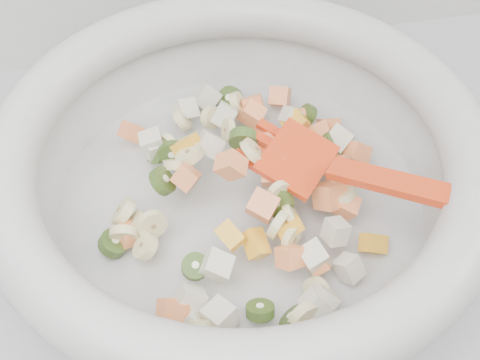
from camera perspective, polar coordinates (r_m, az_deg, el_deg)
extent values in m
cylinder|color=#B7B7B5|center=(0.57, 0.00, -2.58)|extent=(0.36, 0.36, 0.02)
torus|color=#B7B7B5|center=(0.51, 0.00, 3.11)|extent=(0.43, 0.43, 0.05)
cylinder|color=beige|center=(0.61, -5.44, 5.70)|extent=(0.02, 0.03, 0.03)
cylinder|color=beige|center=(0.53, -9.88, -4.05)|extent=(0.03, 0.03, 0.03)
cylinder|color=beige|center=(0.51, 3.73, -1.24)|extent=(0.03, 0.02, 0.03)
cylinder|color=beige|center=(0.54, -11.01, -3.01)|extent=(0.03, 0.03, 0.03)
cylinder|color=beige|center=(0.61, -2.74, 5.95)|extent=(0.03, 0.03, 0.03)
cylinder|color=beige|center=(0.54, 6.03, 0.76)|extent=(0.03, 0.03, 0.03)
cylinder|color=beige|center=(0.51, 4.98, -3.48)|extent=(0.02, 0.04, 0.03)
cylinder|color=beige|center=(0.50, 4.93, -5.49)|extent=(0.02, 0.02, 0.03)
cylinder|color=beige|center=(0.48, -3.68, -13.52)|extent=(0.03, 0.03, 0.03)
cylinder|color=beige|center=(0.62, -0.25, 7.33)|extent=(0.02, 0.03, 0.03)
cylinder|color=beige|center=(0.50, 3.61, -4.27)|extent=(0.03, 0.03, 0.03)
cylinder|color=beige|center=(0.58, -1.12, 4.76)|extent=(0.01, 0.02, 0.03)
cylinder|color=beige|center=(0.52, -8.35, -4.21)|extent=(0.03, 0.02, 0.03)
cylinder|color=beige|center=(0.53, -10.87, -5.06)|extent=(0.03, 0.02, 0.03)
cylinder|color=beige|center=(0.58, 5.64, 3.76)|extent=(0.02, 0.03, 0.02)
cylinder|color=beige|center=(0.52, -8.97, -6.28)|extent=(0.03, 0.03, 0.03)
cylinder|color=beige|center=(0.54, 9.57, -1.44)|extent=(0.04, 0.03, 0.03)
cylinder|color=beige|center=(0.55, 7.66, 1.20)|extent=(0.03, 0.02, 0.03)
cylinder|color=beige|center=(0.58, -6.54, 3.22)|extent=(0.02, 0.04, 0.04)
cylinder|color=beige|center=(0.48, 6.15, -12.82)|extent=(0.04, 0.02, 0.04)
cylinder|color=beige|center=(0.55, -6.07, 1.49)|extent=(0.03, 0.03, 0.03)
cylinder|color=beige|center=(0.50, 7.32, -10.48)|extent=(0.02, 0.04, 0.04)
cylinder|color=beige|center=(0.55, 9.68, -0.54)|extent=(0.02, 0.03, 0.03)
cylinder|color=beige|center=(0.53, 1.28, 2.71)|extent=(0.03, 0.03, 0.03)
cylinder|color=beige|center=(0.55, -4.81, 2.37)|extent=(0.04, 0.04, 0.02)
cylinder|color=beige|center=(0.55, 5.97, 1.65)|extent=(0.02, 0.03, 0.03)
cube|color=#F0A84B|center=(0.59, 10.97, 2.56)|extent=(0.03, 0.03, 0.03)
cube|color=#F0A84B|center=(0.61, 7.81, 4.23)|extent=(0.03, 0.02, 0.03)
cube|color=#F0A84B|center=(0.49, -5.65, -12.49)|extent=(0.03, 0.03, 0.03)
cube|color=#F0A84B|center=(0.51, -0.87, 1.40)|extent=(0.03, 0.02, 0.03)
cube|color=#F0A84B|center=(0.50, 4.72, -7.29)|extent=(0.02, 0.03, 0.03)
cube|color=#F0A84B|center=(0.53, 3.19, 0.66)|extent=(0.03, 0.03, 0.03)
cube|color=#F0A84B|center=(0.61, -10.30, 4.51)|extent=(0.03, 0.03, 0.03)
cube|color=#F0A84B|center=(0.49, -6.68, -12.15)|extent=(0.03, 0.02, 0.03)
cube|color=#F0A84B|center=(0.62, 8.43, 5.01)|extent=(0.02, 0.03, 0.03)
cube|color=#F0A84B|center=(0.56, 2.80, 3.73)|extent=(0.02, 0.02, 0.02)
cube|color=#F0A84B|center=(0.51, 7.34, -7.51)|extent=(0.03, 0.03, 0.03)
cube|color=#F0A84B|center=(0.61, 1.12, 6.29)|extent=(0.03, 0.03, 0.03)
cube|color=#F0A84B|center=(0.61, 5.20, 5.51)|extent=(0.03, 0.03, 0.03)
cube|color=#F0A84B|center=(0.53, -10.57, -5.10)|extent=(0.02, 0.02, 0.02)
cube|color=#F0A84B|center=(0.54, 8.54, -1.48)|extent=(0.03, 0.04, 0.04)
cube|color=#F0A84B|center=(0.53, -5.10, 0.26)|extent=(0.03, 0.03, 0.03)
cube|color=#F0A84B|center=(0.64, 3.80, 7.90)|extent=(0.03, 0.03, 0.03)
cube|color=#F0A84B|center=(0.62, 1.33, 7.01)|extent=(0.03, 0.03, 0.03)
cube|color=#F0A84B|center=(0.56, 9.16, 1.32)|extent=(0.03, 0.04, 0.03)
cube|color=#F0A84B|center=(0.50, 2.18, -2.45)|extent=(0.03, 0.04, 0.03)
cube|color=#F0A84B|center=(0.54, 10.14, -2.44)|extent=(0.03, 0.03, 0.03)
cylinder|color=#5C8E2F|center=(0.55, 0.37, 3.89)|extent=(0.04, 0.02, 0.04)
cylinder|color=#5C8E2F|center=(0.58, -7.97, 2.63)|extent=(0.02, 0.03, 0.03)
cylinder|color=#5C8E2F|center=(0.51, 3.73, -2.20)|extent=(0.03, 0.04, 0.03)
cylinder|color=#5C8E2F|center=(0.53, -7.35, -0.09)|extent=(0.03, 0.04, 0.03)
cylinder|color=#5C8E2F|center=(0.59, 9.04, 3.50)|extent=(0.03, 0.03, 0.03)
cylinder|color=#5C8E2F|center=(0.49, -4.29, -8.19)|extent=(0.03, 0.03, 0.02)
cylinder|color=#5C8E2F|center=(0.49, 5.14, -13.06)|extent=(0.03, 0.03, 0.03)
cylinder|color=#5C8E2F|center=(0.49, 1.92, -12.25)|extent=(0.03, 0.03, 0.02)
cylinder|color=#5C8E2F|center=(0.62, 6.35, 6.16)|extent=(0.02, 0.02, 0.02)
cylinder|color=#5C8E2F|center=(0.53, -11.89, -5.87)|extent=(0.03, 0.03, 0.03)
cylinder|color=#5C8E2F|center=(0.65, -0.94, 7.75)|extent=(0.04, 0.03, 0.03)
cylinder|color=#5C8E2F|center=(0.57, -6.48, 2.60)|extent=(0.03, 0.02, 0.03)
cube|color=beige|center=(0.50, 7.13, -7.25)|extent=(0.03, 0.03, 0.03)
cube|color=beige|center=(0.49, -2.25, -8.07)|extent=(0.03, 0.03, 0.03)
cube|color=beige|center=(0.48, -1.91, -12.87)|extent=(0.03, 0.03, 0.02)
cube|color=beige|center=(0.58, -8.29, 3.49)|extent=(0.03, 0.02, 0.02)
cube|color=beige|center=(0.49, 7.81, -10.96)|extent=(0.03, 0.03, 0.03)
cube|color=beige|center=(0.56, -2.87, 3.36)|extent=(0.03, 0.03, 0.03)
cube|color=beige|center=(0.62, -5.27, 6.56)|extent=(0.03, 0.03, 0.03)
cube|color=beige|center=(0.49, 7.11, -11.75)|extent=(0.03, 0.03, 0.03)
cube|color=beige|center=(0.58, -8.05, 2.96)|extent=(0.02, 0.02, 0.02)
cube|color=beige|center=(0.49, -4.59, -13.16)|extent=(0.03, 0.02, 0.03)
cube|color=beige|center=(0.65, -3.20, 7.86)|extent=(0.03, 0.03, 0.04)
cube|color=beige|center=(0.60, -1.53, 6.14)|extent=(0.03, 0.03, 0.04)
cube|color=beige|center=(0.51, 10.28, -8.23)|extent=(0.03, 0.03, 0.03)
cube|color=beige|center=(0.49, -4.71, -11.13)|extent=(0.03, 0.03, 0.03)
cube|color=beige|center=(0.60, 9.42, 3.91)|extent=(0.04, 0.04, 0.04)
cube|color=beige|center=(0.52, 9.06, -4.84)|extent=(0.02, 0.03, 0.03)
cube|color=beige|center=(0.57, 7.67, 2.86)|extent=(0.03, 0.03, 0.03)
cube|color=beige|center=(0.60, 4.84, 6.03)|extent=(0.03, 0.02, 0.03)
cube|color=gold|center=(0.49, -0.91, -5.28)|extent=(0.03, 0.03, 0.02)
cube|color=gold|center=(0.56, -5.15, 3.41)|extent=(0.03, 0.02, 0.03)
cube|color=gold|center=(0.51, 4.60, -4.47)|extent=(0.03, 0.02, 0.02)
cube|color=gold|center=(0.55, 2.98, 2.95)|extent=(0.03, 0.03, 0.02)
cube|color=gold|center=(0.53, 12.53, -5.91)|extent=(0.03, 0.02, 0.03)
cube|color=gold|center=(0.50, 1.50, -6.06)|extent=(0.02, 0.03, 0.03)
cube|color=gold|center=(0.60, 5.25, 5.42)|extent=(0.03, 0.02, 0.03)
cube|color=red|center=(0.53, 5.42, 2.04)|extent=(0.08, 0.08, 0.02)
cube|color=red|center=(0.56, 2.98, 4.74)|extent=(0.03, 0.03, 0.01)
cube|color=red|center=(0.55, 2.25, 3.80)|extent=(0.03, 0.03, 0.01)
cube|color=red|center=(0.54, 1.49, 2.82)|extent=(0.03, 0.03, 0.01)
cube|color=red|center=(0.53, 0.71, 1.81)|extent=(0.03, 0.03, 0.01)
cube|color=red|center=(0.49, 19.07, -1.47)|extent=(0.16, 0.14, 0.05)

